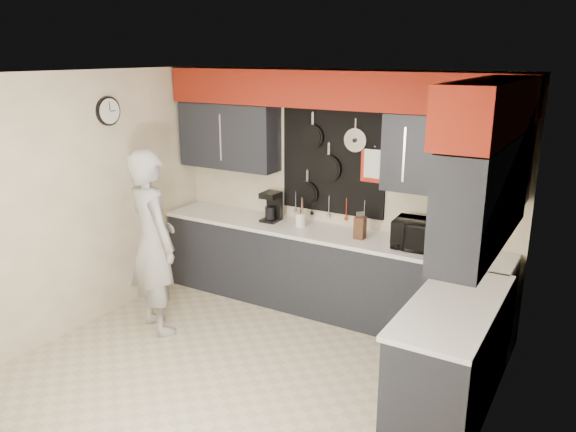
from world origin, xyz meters
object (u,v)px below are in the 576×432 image
Objects in this scene: microwave at (421,235)px; knife_block at (360,228)px; person at (153,242)px; utensil_crock at (300,220)px; coffee_maker at (272,206)px.

knife_block is at bearing 177.72° from microwave.
person is (-1.70, -1.22, -0.10)m from knife_block.
person reaches higher than knife_block.
knife_block is 0.12× the size of person.
coffee_maker is (-0.39, 0.03, 0.10)m from utensil_crock.
microwave is 1.76m from coffee_maker.
coffee_maker is at bearing 174.42° from microwave.
person is (-0.97, -1.28, -0.05)m from utensil_crock.
coffee_maker is (-1.12, 0.09, 0.06)m from knife_block.
microwave is at bearing -2.09° from utensil_crock.
knife_block is at bearing -5.50° from coffee_maker.
person is at bearing -155.30° from microwave.
utensil_crock is 0.40m from coffee_maker.
knife_block is 1.58× the size of utensil_crock.
microwave reaches higher than utensil_crock.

